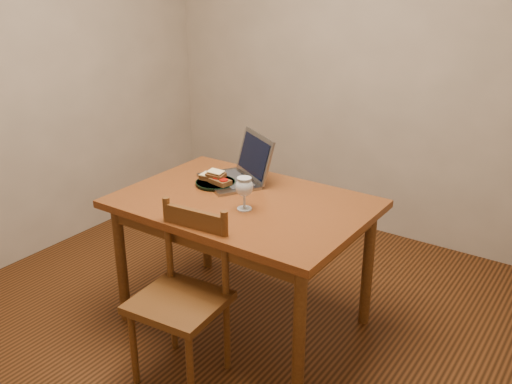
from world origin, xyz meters
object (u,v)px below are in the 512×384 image
Objects in this scene: table at (243,215)px; chair at (181,290)px; laptop at (241,169)px; plate at (216,183)px; milk_glass at (244,193)px.

chair reaches higher than table.
chair is at bearing -44.51° from laptop.
chair reaches higher than plate.
table is 2.97× the size of chair.
table is at bearing -20.11° from plate.
laptop reaches higher than chair.
laptop is at bearing 128.18° from table.
table is 2.70× the size of laptop.
chair is (0.02, -0.53, -0.18)m from table.
laptop is (0.08, 0.14, 0.06)m from plate.
table is 5.77× the size of plate.
chair is at bearing -87.88° from table.
chair is 1.95× the size of plate.
table is 0.21m from milk_glass.
table is 0.56m from chair.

